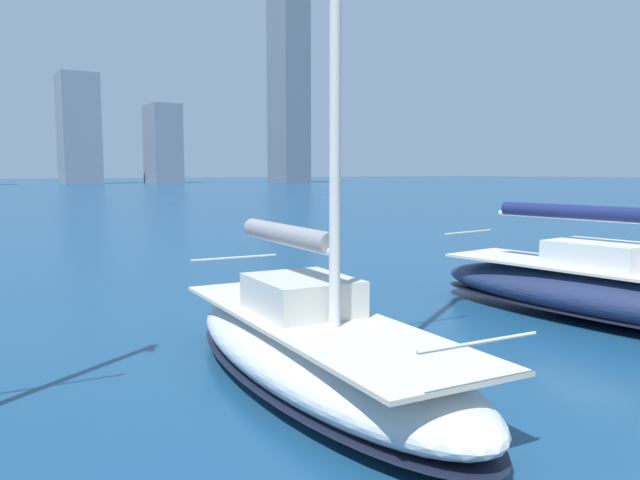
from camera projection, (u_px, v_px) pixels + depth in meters
name	position (u px, v px, depth m)	size (l,w,h in m)	color
sailboat_navy	(621.00, 292.00, 13.30)	(3.36, 9.42, 10.00)	navy
sailboat_grey	(315.00, 342.00, 9.43)	(2.96, 7.85, 12.92)	silver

